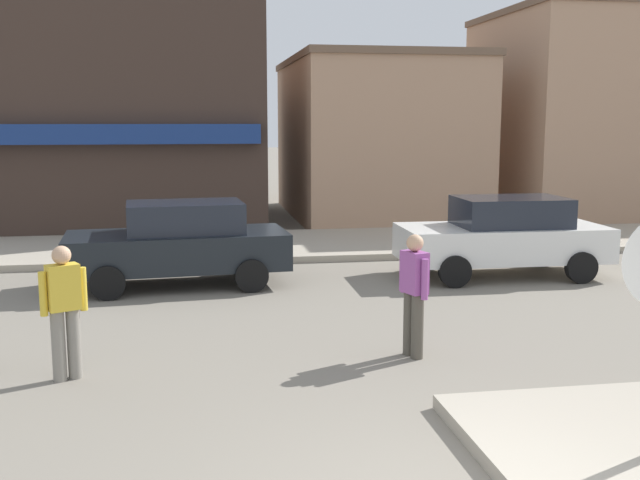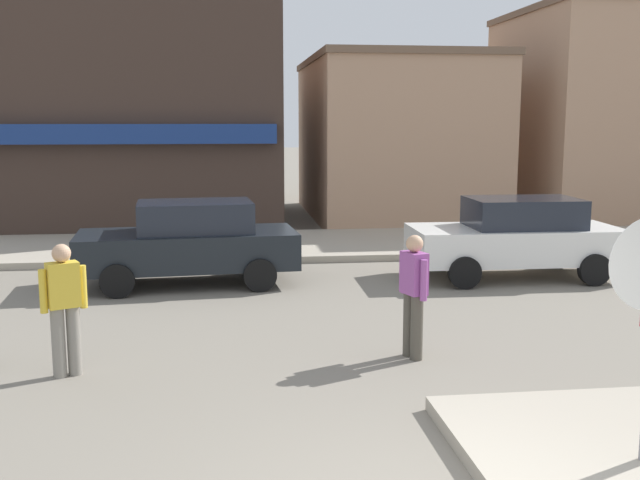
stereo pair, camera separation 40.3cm
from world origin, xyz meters
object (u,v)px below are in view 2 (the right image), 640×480
object	(u,v)px
parked_car_second	(516,237)
pedestrian_crossing_far	(64,306)
parked_car_nearest	(190,242)
pedestrian_crossing_near	(414,292)

from	to	relation	value
parked_car_second	pedestrian_crossing_far	xyz separation A→B (m)	(-7.51, -4.79, 0.06)
parked_car_nearest	parked_car_second	world-z (taller)	same
parked_car_nearest	pedestrian_crossing_near	world-z (taller)	pedestrian_crossing_near
parked_car_second	pedestrian_crossing_far	size ratio (longest dim) A/B	2.50
parked_car_nearest	pedestrian_crossing_near	size ratio (longest dim) A/B	2.56
parked_car_nearest	pedestrian_crossing_far	size ratio (longest dim) A/B	2.56
parked_car_second	pedestrian_crossing_far	world-z (taller)	pedestrian_crossing_far
parked_car_nearest	pedestrian_crossing_far	xyz separation A→B (m)	(-1.24, -4.96, 0.06)
parked_car_second	pedestrian_crossing_near	world-z (taller)	pedestrian_crossing_near
parked_car_nearest	parked_car_second	bearing A→B (deg)	-1.56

